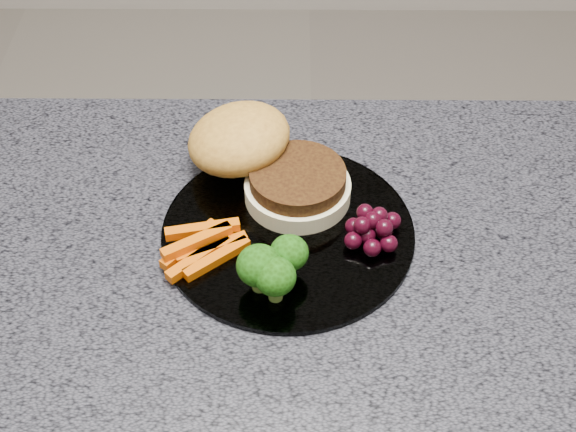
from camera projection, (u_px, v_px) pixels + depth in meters
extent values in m
cube|color=#44434C|center=(349.00, 302.00, 0.79)|extent=(1.20, 0.60, 0.04)
cylinder|color=white|center=(288.00, 232.00, 0.82)|extent=(0.26, 0.26, 0.01)
cylinder|color=#F6E8AD|center=(298.00, 190.00, 0.85)|extent=(0.15, 0.15, 0.02)
cylinder|color=#3D240B|center=(298.00, 177.00, 0.84)|extent=(0.13, 0.13, 0.02)
ellipsoid|color=gold|center=(239.00, 144.00, 0.87)|extent=(0.15, 0.15, 0.06)
cube|color=#D95703|center=(201.00, 241.00, 0.80)|extent=(0.07, 0.05, 0.01)
cube|color=#D95703|center=(212.00, 248.00, 0.80)|extent=(0.07, 0.04, 0.01)
cube|color=#D95703|center=(198.00, 258.00, 0.79)|extent=(0.06, 0.06, 0.01)
cube|color=#D95703|center=(203.00, 229.00, 0.80)|extent=(0.08, 0.03, 0.01)
cube|color=#D95703|center=(197.00, 241.00, 0.79)|extent=(0.07, 0.05, 0.01)
cube|color=#D95703|center=(217.00, 258.00, 0.79)|extent=(0.07, 0.06, 0.01)
cube|color=#D95703|center=(190.00, 245.00, 0.80)|extent=(0.06, 0.07, 0.01)
cylinder|color=olive|center=(260.00, 281.00, 0.76)|extent=(0.02, 0.02, 0.02)
ellipsoid|color=#133407|center=(259.00, 266.00, 0.75)|extent=(0.04, 0.04, 0.04)
cylinder|color=olive|center=(289.00, 267.00, 0.77)|extent=(0.01, 0.01, 0.02)
ellipsoid|color=#133407|center=(289.00, 253.00, 0.76)|extent=(0.04, 0.04, 0.03)
cylinder|color=olive|center=(275.00, 291.00, 0.75)|extent=(0.01, 0.01, 0.02)
ellipsoid|color=#133407|center=(275.00, 277.00, 0.74)|extent=(0.04, 0.04, 0.04)
sphere|color=black|center=(367.00, 235.00, 0.80)|extent=(0.02, 0.02, 0.02)
sphere|color=black|center=(384.00, 231.00, 0.81)|extent=(0.02, 0.02, 0.02)
sphere|color=black|center=(373.00, 221.00, 0.82)|extent=(0.02, 0.02, 0.02)
sphere|color=black|center=(354.00, 226.00, 0.81)|extent=(0.02, 0.02, 0.02)
sphere|color=black|center=(353.00, 241.00, 0.80)|extent=(0.02, 0.02, 0.02)
sphere|color=black|center=(372.00, 248.00, 0.79)|extent=(0.02, 0.02, 0.02)
sphere|color=black|center=(389.00, 244.00, 0.80)|extent=(0.02, 0.02, 0.02)
sphere|color=black|center=(392.00, 221.00, 0.82)|extent=(0.02, 0.02, 0.02)
sphere|color=black|center=(373.00, 220.00, 0.80)|extent=(0.02, 0.02, 0.02)
sphere|color=black|center=(362.00, 225.00, 0.80)|extent=(0.02, 0.02, 0.02)
sphere|color=black|center=(384.00, 228.00, 0.79)|extent=(0.02, 0.02, 0.02)
sphere|color=black|center=(365.00, 212.00, 0.81)|extent=(0.02, 0.02, 0.02)
sphere|color=black|center=(379.00, 215.00, 0.80)|extent=(0.02, 0.02, 0.02)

